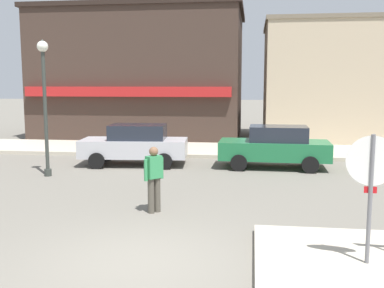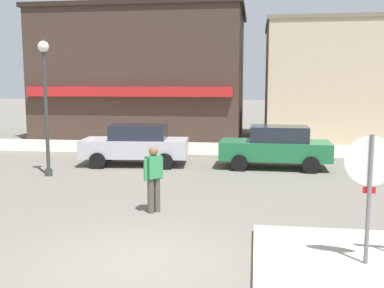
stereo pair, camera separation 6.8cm
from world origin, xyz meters
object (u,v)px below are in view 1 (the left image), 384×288
at_px(stop_sign, 371,182).
at_px(parked_car_nearest, 135,144).
at_px(pedestrian_crossing_near, 154,177).
at_px(parked_car_second, 275,146).
at_px(lamp_post, 44,88).

xyz_separation_m(stop_sign, parked_car_nearest, (-6.36, 9.09, -0.71)).
distance_m(stop_sign, pedestrian_crossing_near, 5.20).
xyz_separation_m(stop_sign, parked_car_second, (-1.09, 9.22, -0.71)).
bearing_deg(parked_car_nearest, stop_sign, -55.01).
bearing_deg(parked_car_nearest, parked_car_second, 1.43).
relative_size(stop_sign, lamp_post, 0.51).
relative_size(stop_sign, parked_car_nearest, 0.56).
bearing_deg(pedestrian_crossing_near, lamp_post, 140.21).
relative_size(lamp_post, pedestrian_crossing_near, 2.82).
bearing_deg(stop_sign, pedestrian_crossing_near, 145.54).
bearing_deg(parked_car_second, parked_car_nearest, -178.57).
bearing_deg(stop_sign, parked_car_second, 96.71).
bearing_deg(lamp_post, parked_car_second, 18.35).
bearing_deg(parked_car_second, stop_sign, -83.29).
height_order(parked_car_second, pedestrian_crossing_near, pedestrian_crossing_near).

